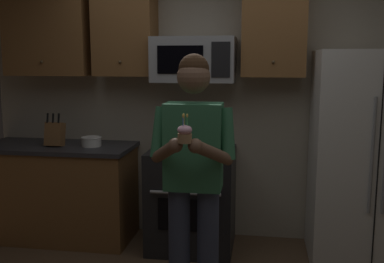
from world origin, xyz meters
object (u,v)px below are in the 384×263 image
(knife_block, at_px, (55,134))
(cupcake, at_px, (185,133))
(refrigerator, at_px, (367,158))
(oven_range, at_px, (192,198))
(microwave, at_px, (194,60))
(bowl_large_white, at_px, (91,141))
(person, at_px, (193,169))

(knife_block, xyz_separation_m, cupcake, (1.47, -1.32, 0.26))
(refrigerator, bearing_deg, oven_range, 178.50)
(cupcake, bearing_deg, microwave, 96.68)
(microwave, distance_m, knife_block, 1.47)
(bowl_large_white, bearing_deg, oven_range, -0.51)
(knife_block, bearing_deg, cupcake, -41.91)
(oven_range, xyz_separation_m, knife_block, (-1.30, -0.03, 0.57))
(bowl_large_white, xyz_separation_m, cupcake, (1.13, -1.35, 0.33))
(microwave, distance_m, person, 1.36)
(oven_range, relative_size, cupcake, 5.36)
(microwave, distance_m, cupcake, 1.54)
(person, bearing_deg, oven_range, 99.59)
(refrigerator, relative_size, bowl_large_white, 9.48)
(bowl_large_white, bearing_deg, person, -42.35)
(microwave, xyz_separation_m, person, (0.17, -1.14, -0.72))
(refrigerator, relative_size, cupcake, 10.35)
(refrigerator, bearing_deg, person, -143.63)
(oven_range, relative_size, person, 0.53)
(oven_range, relative_size, microwave, 1.26)
(cupcake, bearing_deg, bowl_large_white, 129.71)
(microwave, distance_m, bowl_large_white, 1.22)
(microwave, height_order, bowl_large_white, microwave)
(oven_range, bearing_deg, refrigerator, -1.50)
(refrigerator, height_order, bowl_large_white, refrigerator)
(microwave, distance_m, refrigerator, 1.72)
(person, bearing_deg, cupcake, -90.00)
(oven_range, distance_m, knife_block, 1.42)
(microwave, bearing_deg, cupcake, -83.32)
(refrigerator, height_order, knife_block, refrigerator)
(oven_range, bearing_deg, bowl_large_white, 179.49)
(person, height_order, cupcake, person)
(microwave, xyz_separation_m, refrigerator, (1.50, -0.16, -0.82))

